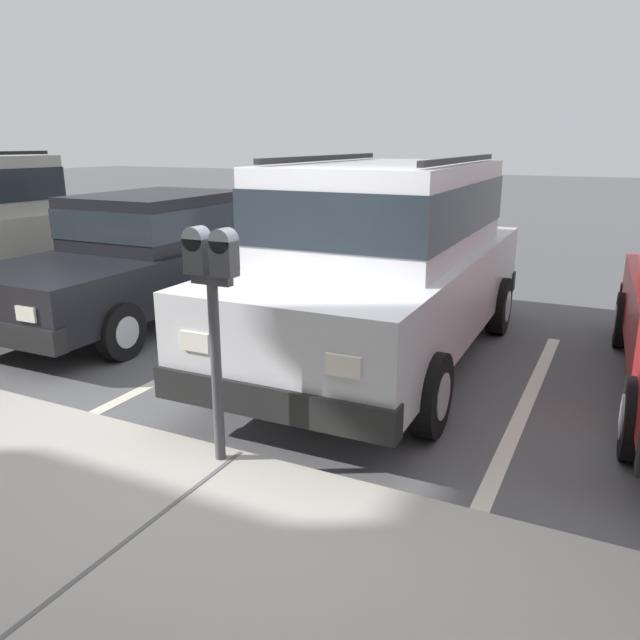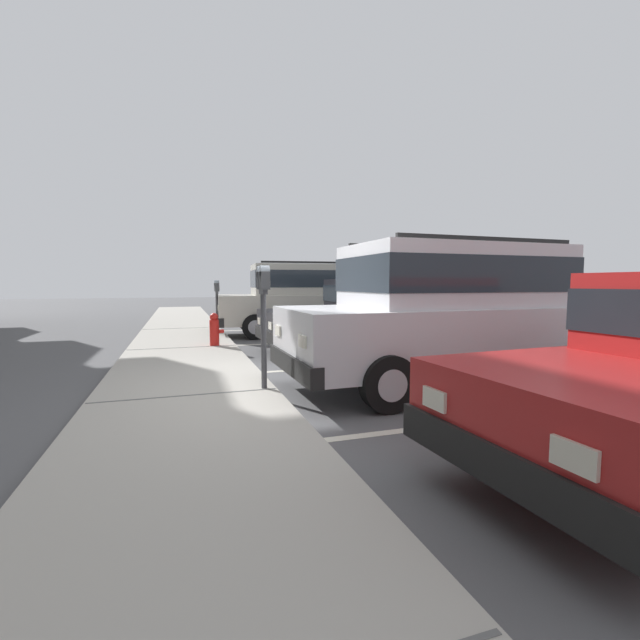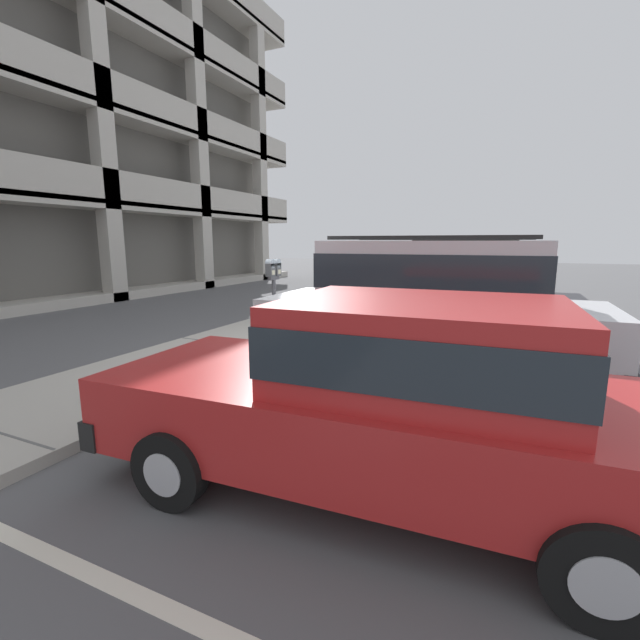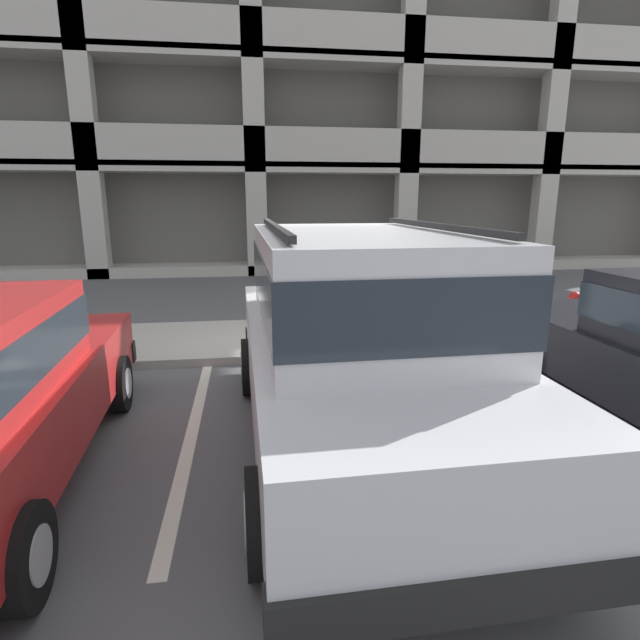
{
  "view_description": "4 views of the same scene",
  "coord_description": "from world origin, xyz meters",
  "views": [
    {
      "loc": [
        -2.2,
        3.43,
        2.17
      ],
      "look_at": [
        -0.02,
        -0.97,
        0.76
      ],
      "focal_mm": 35.0,
      "sensor_mm": 36.0,
      "label": 1
    },
    {
      "loc": [
        -5.24,
        1.36,
        1.46
      ],
      "look_at": [
        0.25,
        -0.46,
        0.96
      ],
      "focal_mm": 24.0,
      "sensor_mm": 36.0,
      "label": 2
    },
    {
      "loc": [
        -6.23,
        -3.43,
        1.95
      ],
      "look_at": [
        -0.11,
        -0.61,
        0.72
      ],
      "focal_mm": 24.0,
      "sensor_mm": 36.0,
      "label": 3
    },
    {
      "loc": [
        -0.98,
        -6.44,
        2.23
      ],
      "look_at": [
        -0.23,
        -1.18,
        0.94
      ],
      "focal_mm": 28.0,
      "sensor_mm": 36.0,
      "label": 4
    }
  ],
  "objects": [
    {
      "name": "sidewalk",
      "position": [
        0.0,
        1.3,
        0.06
      ],
      "size": [
        40.0,
        2.2,
        0.12
      ],
      "color": "#ADA89E",
      "rests_on": "ground_plane"
    },
    {
      "name": "dark_hatchback",
      "position": [
        3.18,
        -2.58,
        0.82
      ],
      "size": [
        1.9,
        4.51,
        1.54
      ],
      "rotation": [
        0.0,
        0.0,
        0.02
      ],
      "color": "black",
      "rests_on": "ground_plane"
    },
    {
      "name": "parking_stall_lines",
      "position": [
        1.59,
        -1.4,
        0.0
      ],
      "size": [
        12.85,
        4.8,
        0.01
      ],
      "color": "silver",
      "rests_on": "ground_plane"
    },
    {
      "name": "fire_hydrant",
      "position": [
        4.11,
        0.65,
        0.46
      ],
      "size": [
        0.3,
        0.3,
        0.7
      ],
      "color": "red",
      "rests_on": "sidewalk"
    },
    {
      "name": "red_sedan",
      "position": [
        -3.16,
        -2.64,
        0.82
      ],
      "size": [
        1.99,
        4.56,
        1.54
      ],
      "rotation": [
        0.0,
        0.0,
        0.05
      ],
      "color": "red",
      "rests_on": "ground_plane"
    },
    {
      "name": "ground_plane",
      "position": [
        0.0,
        0.0,
        -0.05
      ],
      "size": [
        80.0,
        80.0,
        0.1
      ],
      "color": "#565659"
    },
    {
      "name": "blue_coupe",
      "position": [
        6.46,
        -2.03,
        1.09
      ],
      "size": [
        2.27,
        4.91,
        2.03
      ],
      "rotation": [
        0.0,
        0.0,
        -0.08
      ],
      "color": "beige",
      "rests_on": "ground_plane"
    },
    {
      "name": "parking_meter_far",
      "position": [
        6.44,
        0.39,
        1.17
      ],
      "size": [
        0.35,
        0.12,
        1.41
      ],
      "color": "#47474C",
      "rests_on": "sidewalk"
    },
    {
      "name": "silver_suv",
      "position": [
        -0.08,
        -2.31,
        1.09
      ],
      "size": [
        2.08,
        4.81,
        2.03
      ],
      "rotation": [
        0.0,
        0.0,
        0.02
      ],
      "color": "silver",
      "rests_on": "ground_plane"
    },
    {
      "name": "parking_meter_near",
      "position": [
        0.08,
        0.35,
        1.27
      ],
      "size": [
        0.35,
        0.12,
        1.55
      ],
      "color": "#47474C",
      "rests_on": "sidewalk"
    }
  ]
}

